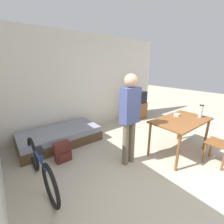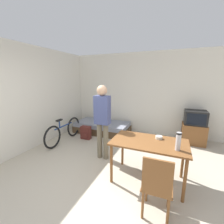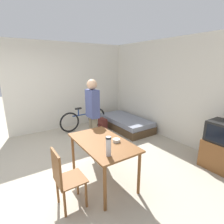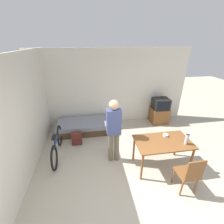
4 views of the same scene
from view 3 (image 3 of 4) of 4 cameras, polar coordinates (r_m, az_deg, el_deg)
The scene contains 12 objects.
ground_plane at distance 3.82m, azimuth -20.32°, elevation -17.94°, with size 20.00×20.00×0.00m, color #B2A893.
wall_back at distance 5.10m, azimuth 17.48°, elevation 6.90°, with size 5.59×0.06×2.70m.
wall_left at distance 5.98m, azimuth -11.37°, elevation 8.46°, with size 0.06×4.31×2.70m.
daybed at distance 5.73m, azimuth 4.41°, elevation -3.61°, with size 1.87×0.93×0.36m.
tv at distance 4.11m, azimuth 32.30°, elevation -9.60°, with size 0.63×0.51×0.98m.
dining_table at distance 3.05m, azimuth -3.13°, elevation -11.13°, with size 1.31×0.75×0.77m.
wooden_chair at distance 2.69m, azimuth -15.35°, elevation -19.74°, with size 0.40×0.40×0.92m.
bicycle at distance 5.70m, azimuth -9.22°, elevation -2.34°, with size 0.09×1.59×0.72m.
person_standing at distance 4.04m, azimuth -6.33°, elevation 0.48°, with size 0.34×0.23×1.72m.
thermos_flask at distance 2.51m, azimuth -1.16°, elevation -10.86°, with size 0.08×0.08×0.29m.
mate_bowl at distance 2.98m, azimuth 1.44°, elevation -9.26°, with size 0.13×0.13×0.05m.
backpack at distance 5.50m, azimuth -3.10°, elevation -4.20°, with size 0.31×0.20×0.40m.
Camera 3 is at (3.18, -0.59, 2.04)m, focal length 28.00 mm.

